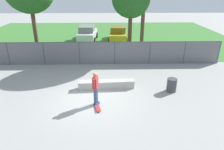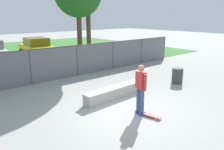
{
  "view_description": "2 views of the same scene",
  "coord_description": "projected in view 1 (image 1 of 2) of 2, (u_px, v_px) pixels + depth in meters",
  "views": [
    {
      "loc": [
        0.81,
        -9.69,
        5.66
      ],
      "look_at": [
        1.05,
        0.77,
        1.11
      ],
      "focal_mm": 32.6,
      "sensor_mm": 36.0,
      "label": 1
    },
    {
      "loc": [
        -5.43,
        -5.58,
        3.45
      ],
      "look_at": [
        0.87,
        1.81,
        0.88
      ],
      "focal_mm": 36.12,
      "sensor_mm": 36.0,
      "label": 2
    }
  ],
  "objects": [
    {
      "name": "trash_bin",
      "position": [
        172.0,
        85.0,
        11.84
      ],
      "size": [
        0.56,
        0.56,
        0.8
      ],
      "primitive_type": "cylinder",
      "color": "#3F3F44",
      "rests_on": "ground"
    },
    {
      "name": "chainlink_fence",
      "position": [
        97.0,
        52.0,
        15.81
      ],
      "size": [
        19.34,
        0.07,
        1.81
      ],
      "color": "#4C4C51",
      "rests_on": "ground"
    },
    {
      "name": "ground_plane",
      "position": [
        93.0,
        99.0,
        11.12
      ],
      "size": [
        80.0,
        80.0,
        0.0
      ],
      "primitive_type": "plane",
      "color": "#9E9E99"
    },
    {
      "name": "skateboard",
      "position": [
        98.0,
        107.0,
        10.26
      ],
      "size": [
        0.36,
        0.82,
        0.09
      ],
      "color": "red",
      "rests_on": "ground"
    },
    {
      "name": "car_white",
      "position": [
        87.0,
        33.0,
        23.09
      ],
      "size": [
        2.21,
        4.3,
        1.66
      ],
      "color": "silver",
      "rests_on": "ground"
    },
    {
      "name": "grass_strip",
      "position": [
        101.0,
        36.0,
        25.64
      ],
      "size": [
        31.27,
        20.0,
        0.02
      ],
      "primitive_type": "cube",
      "color": "#3D7A33",
      "rests_on": "ground"
    },
    {
      "name": "skateboarder",
      "position": [
        96.0,
        87.0,
        10.24
      ],
      "size": [
        0.35,
        0.59,
        1.82
      ],
      "color": "#2647A5",
      "rests_on": "ground"
    },
    {
      "name": "concrete_ledge",
      "position": [
        106.0,
        84.0,
        12.24
      ],
      "size": [
        3.41,
        0.67,
        0.5
      ],
      "color": "#A8A59E",
      "rests_on": "ground"
    },
    {
      "name": "car_yellow",
      "position": [
        118.0,
        34.0,
        22.79
      ],
      "size": [
        2.21,
        4.3,
        1.66
      ],
      "color": "gold",
      "rests_on": "ground"
    }
  ]
}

